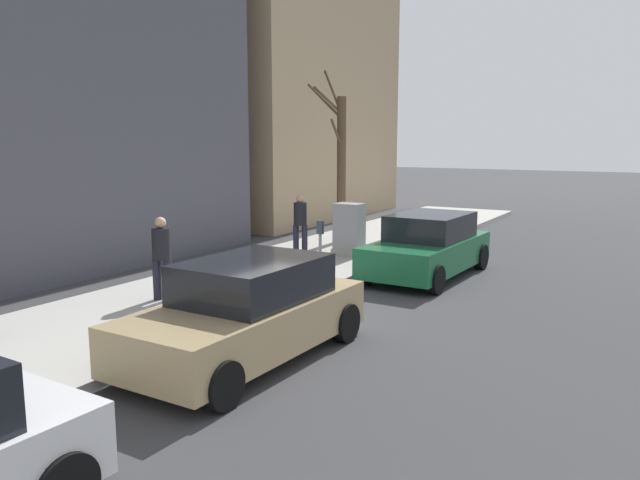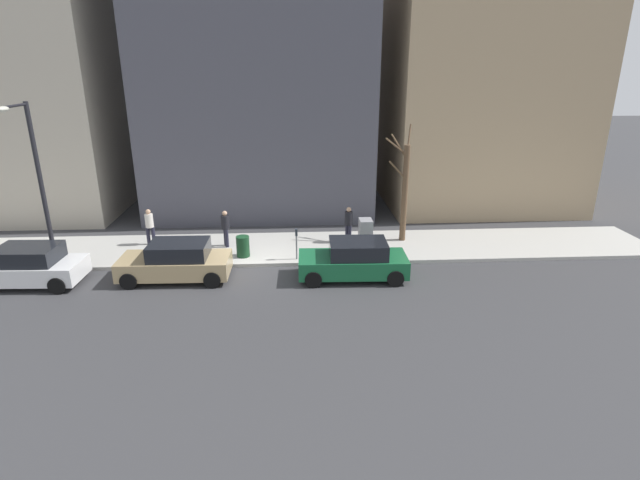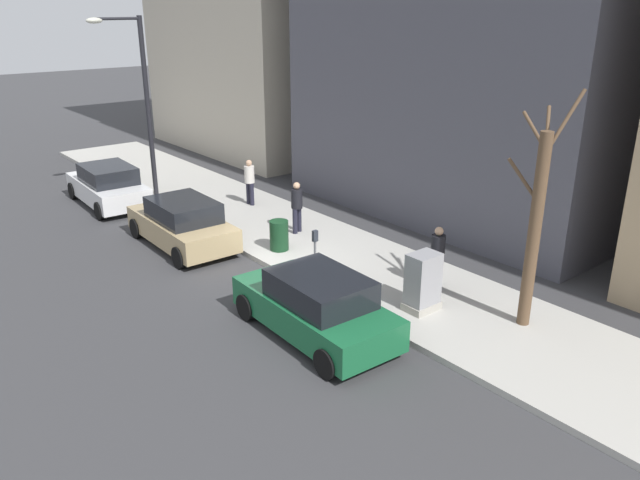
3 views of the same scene
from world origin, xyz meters
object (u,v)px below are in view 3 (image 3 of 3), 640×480
utility_box (423,283)px  streetlamp (140,93)px  pedestrian_near_meter (438,254)px  parked_car_white (108,186)px  bare_tree (535,225)px  parked_car_green (316,306)px  pedestrian_midblock (297,204)px  pedestrian_far_corner (250,179)px  parked_car_tan (182,224)px  trash_bin (279,235)px  parking_meter (315,249)px

utility_box → streetlamp: streetlamp is taller
utility_box → pedestrian_near_meter: 1.37m
parked_car_white → utility_box: utility_box is taller
parked_car_white → bare_tree: (3.80, -15.21, 1.81)m
parked_car_green → pedestrian_midblock: size_ratio=2.56×
streetlamp → pedestrian_near_meter: bearing=-79.9°
bare_tree → pedestrian_far_corner: bare_tree is taller
bare_tree → streetlamp: bearing=98.9°
streetlamp → pedestrian_far_corner: 5.07m
streetlamp → pedestrian_far_corner: streetlamp is taller
pedestrian_far_corner → parked_car_tan: bearing=119.4°
parked_car_green → bare_tree: bare_tree is taller
parked_car_tan → trash_bin: 3.07m
parking_meter → pedestrian_far_corner: (2.23, 6.62, 0.11)m
parked_car_white → pedestrian_far_corner: pedestrian_far_corner is taller
streetlamp → pedestrian_midblock: streetlamp is taller
parked_car_tan → pedestrian_near_meter: bearing=-62.4°
parked_car_green → parking_meter: size_ratio=3.15×
parked_car_green → streetlamp: bearing=84.4°
trash_bin → pedestrian_midblock: pedestrian_midblock is taller
bare_tree → pedestrian_midblock: bare_tree is taller
parked_car_green → pedestrian_far_corner: size_ratio=2.56×
parked_car_green → parked_car_tan: bearing=89.5°
pedestrian_near_meter → parked_car_white: bearing=80.2°
utility_box → bare_tree: bare_tree is taller
parked_car_white → pedestrian_midblock: pedestrian_midblock is taller
utility_box → trash_bin: bearing=94.3°
pedestrian_near_meter → pedestrian_far_corner: 9.04m
parked_car_white → utility_box: (2.48, -13.28, 0.11)m
parking_meter → pedestrian_near_meter: 3.18m
streetlamp → parked_car_tan: bearing=-103.8°
pedestrian_far_corner → streetlamp: bearing=37.3°
parking_meter → utility_box: (0.85, -3.03, -0.13)m
parking_meter → utility_box: utility_box is taller
utility_box → pedestrian_near_meter: (1.20, 0.61, 0.24)m
parked_car_white → pedestrian_far_corner: bearing=-41.0°
parking_meter → pedestrian_midblock: pedestrian_midblock is taller
parked_car_green → utility_box: utility_box is taller
parked_car_green → parking_meter: (1.73, 2.22, 0.24)m
streetlamp → parking_meter: bearing=-89.0°
trash_bin → pedestrian_midblock: size_ratio=0.54×
parked_car_green → bare_tree: 5.10m
parked_car_white → trash_bin: size_ratio=4.74×
parking_meter → streetlamp: (-0.17, 9.98, 3.04)m
trash_bin → pedestrian_near_meter: 5.00m
parked_car_green → utility_box: 2.71m
utility_box → bare_tree: size_ratio=0.27×
bare_tree → trash_bin: (-1.72, 7.24, -1.94)m
parking_meter → parked_car_green: bearing=-128.0°
streetlamp → pedestrian_near_meter: (2.22, -12.40, -2.93)m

